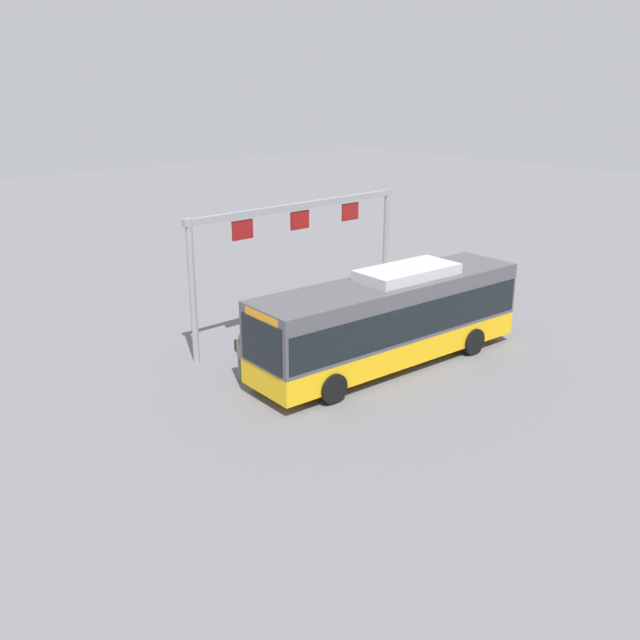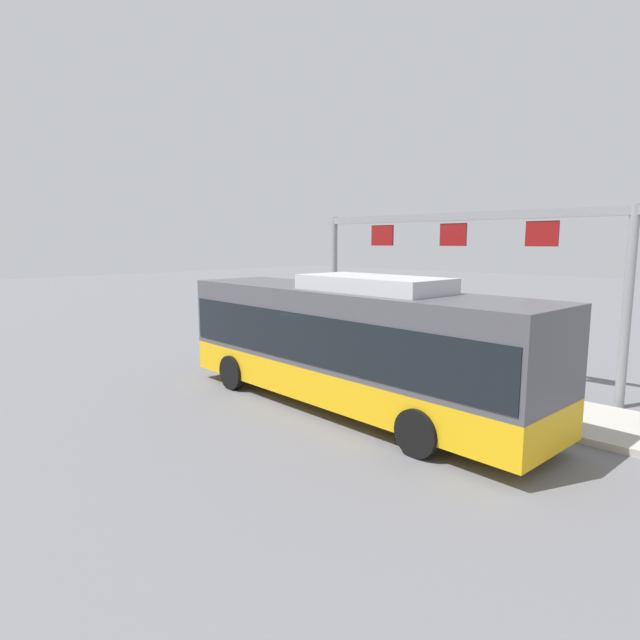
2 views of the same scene
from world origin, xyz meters
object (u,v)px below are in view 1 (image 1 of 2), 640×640
person_boarding (242,355)px  person_waiting_near (306,329)px  bus_main (390,316)px  trash_bin (426,294)px

person_boarding → person_waiting_near: (-3.05, -0.17, 0.16)m
bus_main → trash_bin: size_ratio=12.08×
bus_main → person_boarding: bearing=-23.2°
bus_main → person_boarding: size_ratio=6.51×
bus_main → person_waiting_near: size_ratio=6.51×
person_waiting_near → trash_bin: 7.88m
bus_main → trash_bin: (-6.22, -3.37, -1.20)m
bus_main → person_boarding: 5.33m
bus_main → person_waiting_near: bus_main is taller
person_waiting_near → person_boarding: bearing=-57.7°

